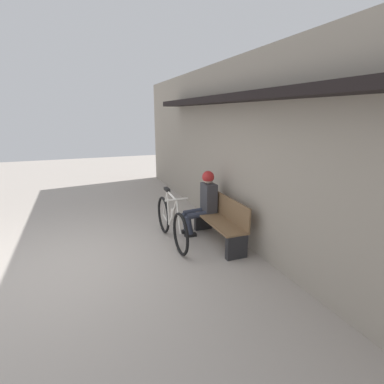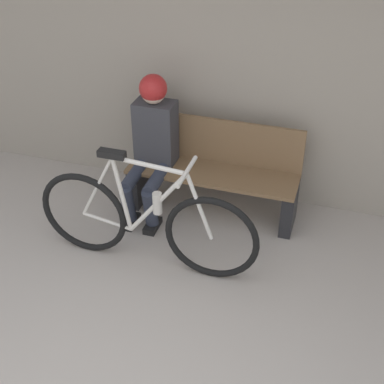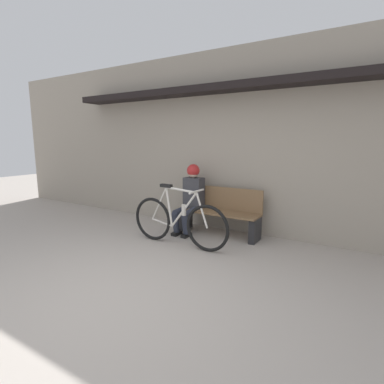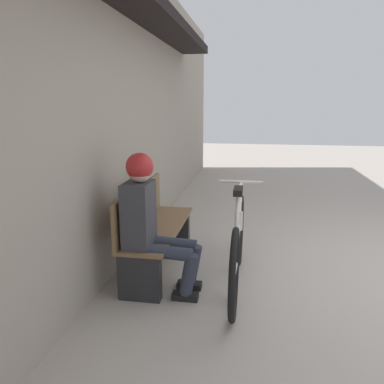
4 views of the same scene
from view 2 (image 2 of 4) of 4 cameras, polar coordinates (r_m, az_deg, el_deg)
The scene contains 4 objects.
storefront_wall at distance 4.42m, azimuth 4.30°, elevation 18.89°, with size 12.00×0.56×3.20m.
park_bench_near at distance 4.59m, azimuth 2.35°, elevation 1.97°, with size 1.45×0.42×0.82m.
bicycle at distance 4.01m, azimuth -4.98°, elevation -3.22°, with size 1.74×0.40×0.96m.
person_seated at distance 4.49m, azimuth -4.30°, elevation 5.75°, with size 0.34×0.64×1.22m.
Camera 2 is at (0.99, -1.32, 2.79)m, focal length 50.00 mm.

